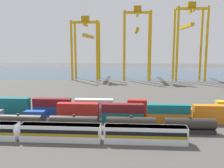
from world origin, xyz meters
TOP-DOWN VIEW (x-y plane):
  - ground_plane at (0.00, 40.00)m, footprint 420.00×420.00m
  - harbour_water at (0.00, 136.11)m, footprint 400.00×110.00m
  - passenger_train at (-3.13, -18.27)m, footprint 57.29×3.14m
  - freight_tank_row at (5.70, -11.10)m, footprint 56.88×2.74m
  - shipping_container_1 at (-15.47, -2.49)m, footprint 6.04×2.44m
  - shipping_container_2 at (-2.35, -2.49)m, footprint 12.10×2.44m
  - shipping_container_3 at (-2.35, -2.49)m, footprint 12.10×2.44m
  - shipping_container_4 at (10.77, -2.49)m, footprint 12.10×2.44m
  - shipping_container_5 at (10.77, -2.49)m, footprint 12.10×2.44m
  - shipping_container_6 at (23.90, -2.49)m, footprint 12.10×2.44m
  - shipping_container_7 at (23.90, -2.49)m, footprint 12.10×2.44m
  - shipping_container_8 at (37.02, -2.49)m, footprint 12.10×2.44m
  - shipping_container_9 at (37.02, -2.49)m, footprint 12.10×2.44m
  - shipping_container_10 at (-25.55, 3.25)m, footprint 12.10×2.44m
  - shipping_container_11 at (-25.55, 3.25)m, footprint 12.10×2.44m
  - shipping_container_12 at (-11.98, 3.25)m, footprint 12.10×2.44m
  - shipping_container_13 at (-11.98, 3.25)m, footprint 12.10×2.44m
  - shipping_container_14 at (1.59, 3.25)m, footprint 12.10×2.44m
  - shipping_container_15 at (1.59, 3.25)m, footprint 12.10×2.44m
  - shipping_container_16 at (15.17, 3.25)m, footprint 6.04×2.44m
  - shipping_container_17 at (15.17, 3.25)m, footprint 6.04×2.44m
  - shipping_container_18 at (28.74, 3.25)m, footprint 12.10×2.44m
  - gantry_crane_west at (-15.96, 93.35)m, footprint 18.23×41.38m
  - gantry_crane_central at (17.98, 93.06)m, footprint 18.15×41.17m
  - gantry_crane_east at (51.93, 92.59)m, footprint 19.55×39.41m

SIDE VIEW (x-z plane):
  - ground_plane at x=0.00m, z-range 0.00..0.00m
  - harbour_water at x=0.00m, z-range 0.00..0.01m
  - shipping_container_1 at x=-15.47m, z-range 0.00..2.60m
  - shipping_container_2 at x=-2.35m, z-range 0.00..2.60m
  - shipping_container_4 at x=10.77m, z-range 0.00..2.60m
  - shipping_container_6 at x=23.90m, z-range 0.00..2.60m
  - shipping_container_8 at x=37.02m, z-range 0.00..2.60m
  - shipping_container_10 at x=-25.55m, z-range 0.00..2.60m
  - shipping_container_12 at x=-11.98m, z-range 0.00..2.60m
  - shipping_container_14 at x=1.59m, z-range 0.00..2.60m
  - shipping_container_16 at x=15.17m, z-range 0.00..2.60m
  - shipping_container_18 at x=28.74m, z-range 0.00..2.60m
  - freight_tank_row at x=5.70m, z-range -0.14..4.05m
  - passenger_train at x=-3.13m, z-range 0.19..4.09m
  - shipping_container_3 at x=-2.35m, z-range 2.60..5.20m
  - shipping_container_5 at x=10.77m, z-range 2.60..5.20m
  - shipping_container_7 at x=23.90m, z-range 2.60..5.20m
  - shipping_container_9 at x=37.02m, z-range 2.60..5.20m
  - shipping_container_11 at x=-25.55m, z-range 2.60..5.20m
  - shipping_container_13 at x=-11.98m, z-range 2.60..5.20m
  - shipping_container_15 at x=1.59m, z-range 2.60..5.20m
  - shipping_container_17 at x=15.17m, z-range 2.60..5.20m
  - gantry_crane_west at x=-15.96m, z-range 4.69..46.25m
  - gantry_crane_central at x=17.98m, z-range 4.81..52.32m
  - gantry_crane_east at x=51.93m, z-range 5.29..54.85m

